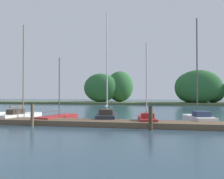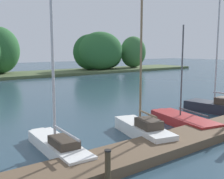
{
  "view_description": "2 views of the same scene",
  "coord_description": "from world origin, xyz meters",
  "px_view_note": "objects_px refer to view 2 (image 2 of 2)",
  "views": [
    {
      "loc": [
        7.51,
        -5.05,
        2.14
      ],
      "look_at": [
        4.25,
        11.52,
        2.43
      ],
      "focal_mm": 37.33,
      "sensor_mm": 36.0,
      "label": 1
    },
    {
      "loc": [
        -11.25,
        3.1,
        3.8
      ],
      "look_at": [
        -5.53,
        10.64,
        2.42
      ],
      "focal_mm": 44.75,
      "sensor_mm": 36.0,
      "label": 2
    }
  ],
  "objects_px": {
    "sailboat_3": "(142,127)",
    "sailboat_4": "(182,119)",
    "sailboat_5": "(217,106)",
    "sailboat_2": "(57,143)",
    "mooring_piling_1": "(108,168)"
  },
  "relations": [
    {
      "from": "sailboat_2",
      "to": "mooring_piling_1",
      "type": "distance_m",
      "value": 3.25
    },
    {
      "from": "sailboat_4",
      "to": "sailboat_2",
      "type": "bearing_deg",
      "value": 99.67
    },
    {
      "from": "sailboat_2",
      "to": "sailboat_3",
      "type": "xyz_separation_m",
      "value": [
        3.78,
        -0.52,
        0.05
      ]
    },
    {
      "from": "sailboat_3",
      "to": "sailboat_4",
      "type": "distance_m",
      "value": 3.03
    },
    {
      "from": "sailboat_5",
      "to": "sailboat_3",
      "type": "bearing_deg",
      "value": 87.66
    },
    {
      "from": "sailboat_3",
      "to": "sailboat_5",
      "type": "relative_size",
      "value": 0.91
    },
    {
      "from": "sailboat_2",
      "to": "sailboat_5",
      "type": "bearing_deg",
      "value": -85.4
    },
    {
      "from": "sailboat_3",
      "to": "sailboat_5",
      "type": "bearing_deg",
      "value": -70.18
    },
    {
      "from": "mooring_piling_1",
      "to": "sailboat_2",
      "type": "bearing_deg",
      "value": 88.84
    },
    {
      "from": "sailboat_4",
      "to": "sailboat_5",
      "type": "distance_m",
      "value": 3.81
    },
    {
      "from": "sailboat_3",
      "to": "sailboat_4",
      "type": "bearing_deg",
      "value": -70.78
    },
    {
      "from": "sailboat_3",
      "to": "mooring_piling_1",
      "type": "height_order",
      "value": "sailboat_3"
    },
    {
      "from": "sailboat_3",
      "to": "mooring_piling_1",
      "type": "bearing_deg",
      "value": 139.41
    },
    {
      "from": "sailboat_4",
      "to": "sailboat_5",
      "type": "relative_size",
      "value": 0.59
    },
    {
      "from": "sailboat_4",
      "to": "mooring_piling_1",
      "type": "relative_size",
      "value": 4.59
    }
  ]
}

